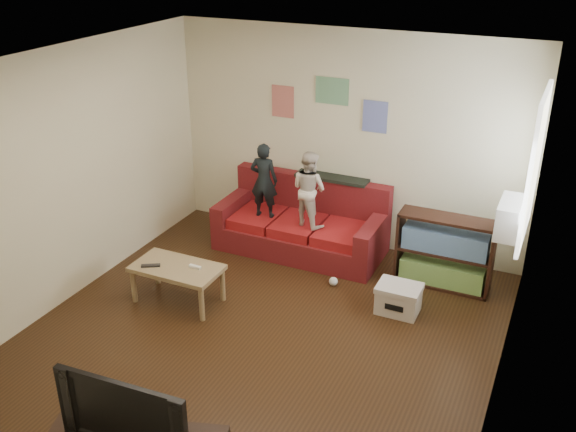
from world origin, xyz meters
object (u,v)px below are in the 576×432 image
at_px(child_a, 264,180).
at_px(coffee_table, 177,271).
at_px(sofa, 303,226).
at_px(file_box, 399,299).
at_px(child_b, 309,189).
at_px(bookshelf, 444,255).
at_px(television, 130,407).

relative_size(child_a, coffee_table, 0.99).
height_order(sofa, file_box, sofa).
height_order(child_b, bookshelf, child_b).
xyz_separation_m(child_b, file_box, (1.37, -0.76, -0.74)).
height_order(child_b, coffee_table, child_b).
bearing_deg(file_box, coffee_table, -160.37).
bearing_deg(child_a, bookshelf, 172.44).
distance_m(sofa, bookshelf, 1.82).
distance_m(sofa, file_box, 1.78).
bearing_deg(child_b, bookshelf, -160.91).
bearing_deg(sofa, child_b, -49.08).
bearing_deg(coffee_table, bookshelf, 31.36).
relative_size(bookshelf, television, 1.06).
height_order(bookshelf, file_box, bookshelf).
distance_m(sofa, television, 4.06).
height_order(file_box, television, television).
bearing_deg(coffee_table, sofa, 67.20).
xyz_separation_m(child_a, file_box, (1.97, -0.76, -0.75)).
bearing_deg(child_b, sofa, -29.68).
bearing_deg(bookshelf, child_a, 179.78).
relative_size(child_b, bookshelf, 0.88).
height_order(child_a, coffee_table, child_a).
xyz_separation_m(coffee_table, bookshelf, (2.54, 1.55, 0.01)).
height_order(child_a, television, child_a).
bearing_deg(child_b, television, 114.00).
height_order(bookshelf, television, television).
distance_m(child_a, television, 3.95).
relative_size(child_b, coffee_table, 0.97).
bearing_deg(sofa, bookshelf, -5.66).
height_order(child_a, file_box, child_a).
bearing_deg(coffee_table, child_a, 80.04).
distance_m(child_b, file_box, 1.73).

